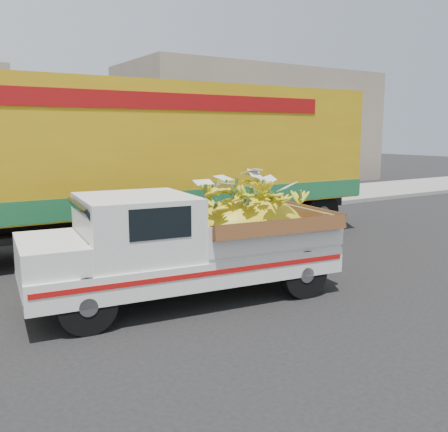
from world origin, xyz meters
TOP-DOWN VIEW (x-y plane):
  - ground at (0.00, 0.00)m, footprint 100.00×100.00m
  - curb at (0.00, 5.65)m, footprint 60.00×0.25m
  - sidewalk at (0.00, 7.75)m, footprint 60.00×4.00m
  - building_right at (14.00, 14.65)m, footprint 14.00×6.00m
  - pickup_truck at (1.75, -0.82)m, footprint 5.19×2.43m
  - semi_trailer at (2.40, 3.20)m, footprint 12.03×2.89m

SIDE VIEW (x-z plane):
  - ground at x=0.00m, z-range 0.00..0.00m
  - sidewalk at x=0.00m, z-range 0.00..0.14m
  - curb at x=0.00m, z-range 0.00..0.15m
  - pickup_truck at x=1.75m, z-range 0.07..1.82m
  - semi_trailer at x=2.40m, z-range 0.22..4.02m
  - building_right at x=14.00m, z-range 0.00..6.00m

